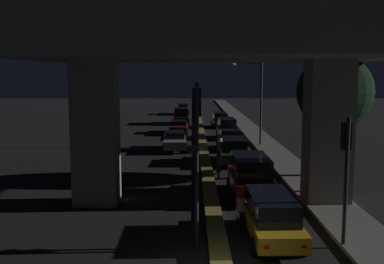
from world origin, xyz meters
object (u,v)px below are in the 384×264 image
Objects in this scene: car_dark_green_sixth at (220,119)px; car_silver_lead_oncoming at (174,140)px; car_dark_red_third_oncoming at (181,115)px; traffic_light_right_of_median at (346,159)px; car_dark_red_second at (250,175)px; car_dark_green_fourth at (229,140)px; car_dark_red_second_oncoming at (178,127)px; pedestrian_on_sidewalk at (307,174)px; car_taxi_yellow_lead at (271,216)px; motorcycle_blue_filtering_far at (220,150)px; motorcycle_black_filtering_near at (240,212)px; car_dark_green_third at (234,150)px; car_taxi_yellow_fourth_oncoming at (183,109)px; car_grey_fifth at (227,128)px; street_lamp at (256,95)px; traffic_light_left_of_median at (196,137)px.

car_dark_green_sixth is 16.14m from car_silver_lead_oncoming.
traffic_light_right_of_median is at bearing 8.08° from car_dark_red_third_oncoming.
traffic_light_right_of_median is at bearing -160.46° from car_dark_red_second.
car_dark_red_second_oncoming is at bearing 22.15° from car_dark_green_fourth.
pedestrian_on_sidewalk is (7.11, -23.44, 0.35)m from car_dark_red_second_oncoming.
car_dark_green_sixth is (0.28, 34.85, 0.01)m from car_taxi_yellow_lead.
motorcycle_blue_filtering_far is at bearing 101.23° from traffic_light_right_of_median.
car_dark_red_third_oncoming is 2.32× the size of motorcycle_blue_filtering_far.
car_dark_red_second_oncoming is 2.54× the size of motorcycle_black_filtering_near.
car_taxi_yellow_fourth_oncoming is at bearing 8.23° from car_dark_green_third.
car_grey_fifth is (0.24, 6.18, 0.19)m from car_dark_green_fourth.
car_dark_red_second is at bearing 10.74° from car_dark_red_second_oncoming.
car_taxi_yellow_fourth_oncoming is at bearing 177.51° from car_silver_lead_oncoming.
street_lamp is at bearing 39.15° from car_dark_red_second_oncoming.
car_silver_lead_oncoming is (-4.25, 19.35, -0.11)m from car_taxi_yellow_lead.
car_taxi_yellow_lead is at bearing 4.80° from car_dark_red_third_oncoming.
car_silver_lead_oncoming is 2.60× the size of pedestrian_on_sidewalk.
car_dark_red_second_oncoming is 14.32m from motorcycle_blue_filtering_far.
car_dark_green_fourth is 32.05m from car_taxi_yellow_fourth_oncoming.
car_dark_red_second_oncoming is 21.89m from car_taxi_yellow_fourth_oncoming.
car_dark_green_fourth is 4.41m from car_silver_lead_oncoming.
car_dark_green_sixth is at bearing 139.71° from car_dark_red_second_oncoming.
car_dark_red_third_oncoming reaches higher than car_grey_fifth.
car_dark_green_sixth is at bearing -5.87° from motorcycle_black_filtering_near.
traffic_light_left_of_median is at bearing 157.39° from car_dark_red_second.
motorcycle_blue_filtering_far is at bearing -4.03° from motorcycle_black_filtering_near.
car_taxi_yellow_lead reaches higher than motorcycle_blue_filtering_far.
car_silver_lead_oncoming is 10.29m from car_dark_red_second_oncoming.
traffic_light_right_of_median is 2.52× the size of motorcycle_black_filtering_near.
car_dark_red_second is 8.37m from car_dark_green_third.
car_dark_red_second is 45.86m from car_taxi_yellow_fourth_oncoming.
motorcycle_blue_filtering_far is at bearing 40.15° from car_silver_lead_oncoming.
street_lamp is at bearing 76.94° from traffic_light_left_of_median.
car_dark_green_third is at bearing -0.83° from car_taxi_yellow_lead.
traffic_light_right_of_median reaches higher than car_dark_red_second.
car_taxi_yellow_lead is at bearing 15.18° from traffic_light_left_of_median.
car_dark_red_third_oncoming reaches higher than car_dark_green_sixth.
car_dark_red_second is at bearing 177.66° from car_dark_green_fourth.
car_dark_red_third_oncoming is at bearing 50.13° from car_dark_green_sixth.
car_dark_green_sixth is 2.27× the size of motorcycle_black_filtering_near.
street_lamp is at bearing -57.31° from car_dark_green_fourth.
car_taxi_yellow_fourth_oncoming is at bearing 6.06° from car_dark_green_fourth.
car_dark_red_second is at bearing -98.78° from street_lamp.
traffic_light_left_of_median is 16.87m from motorcycle_blue_filtering_far.
car_taxi_yellow_fourth_oncoming is (-6.62, 30.21, -3.45)m from street_lamp.
car_dark_green_sixth reaches higher than car_silver_lead_oncoming.
street_lamp reaches higher than car_dark_red_third_oncoming.
traffic_light_right_of_median is 22.08m from street_lamp.
car_taxi_yellow_lead is at bearing -114.86° from pedestrian_on_sidewalk.
car_dark_green_sixth is (3.00, 35.59, -2.98)m from traffic_light_left_of_median.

